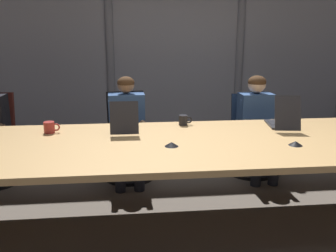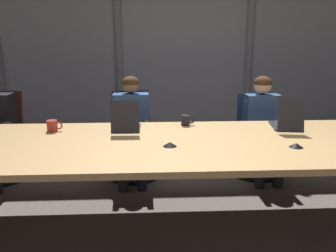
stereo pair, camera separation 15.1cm
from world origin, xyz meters
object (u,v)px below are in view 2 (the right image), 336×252
person_center (263,121)px  coffee_mug_near (186,120)px  office_chair_left_mid (133,145)px  conference_mic_left_side (170,144)px  conference_mic_middle (296,145)px  office_chair_left_end (1,147)px  coffee_mug_far (53,126)px  laptop_left_mid (126,125)px  office_chair_center (257,145)px  person_left_mid (131,123)px  laptop_center (286,122)px

person_center → coffee_mug_near: bearing=-66.2°
office_chair_left_mid → coffee_mug_near: bearing=34.2°
conference_mic_left_side → conference_mic_middle: (0.99, -0.08, 0.00)m
office_chair_left_end → office_chair_left_mid: bearing=92.3°
office_chair_left_mid → coffee_mug_far: 1.12m
person_center → laptop_left_mid: bearing=-69.3°
laptop_left_mid → office_chair_center: size_ratio=0.41×
coffee_mug_near → office_chair_left_end: bearing=163.5°
laptop_left_mid → conference_mic_left_side: 0.61m
person_center → conference_mic_middle: size_ratio=10.54×
person_center → coffee_mug_far: person_center is taller
coffee_mug_near → conference_mic_left_side: size_ratio=1.19×
laptop_left_mid → office_chair_left_mid: size_ratio=0.38×
coffee_mug_near → conference_mic_middle: coffee_mug_near is taller
office_chair_left_mid → person_left_mid: person_left_mid is taller
office_chair_left_end → office_chair_center: size_ratio=1.07×
laptop_center → office_chair_left_mid: 1.73m
laptop_left_mid → conference_mic_middle: bearing=-111.7°
office_chair_left_end → laptop_center: bearing=77.5°
coffee_mug_far → laptop_left_mid: bearing=-2.0°
coffee_mug_near → laptop_left_mid: bearing=-162.4°
coffee_mug_near → office_chair_left_mid: bearing=132.1°
laptop_left_mid → conference_mic_left_side: laptop_left_mid is taller
coffee_mug_near → conference_mic_middle: (0.80, -0.74, -0.03)m
office_chair_left_end → person_left_mid: person_left_mid is taller
coffee_mug_near → office_chair_center: bearing=33.6°
office_chair_center → person_center: person_center is taller
office_chair_left_mid → conference_mic_middle: office_chair_left_mid is taller
laptop_left_mid → laptop_center: bearing=-89.5°
office_chair_center → coffee_mug_near: office_chair_center is taller
office_chair_left_end → laptop_left_mid: bearing=64.5°
laptop_left_mid → office_chair_left_end: bearing=62.7°
conference_mic_left_side → person_center: bearing=45.1°
office_chair_left_end → coffee_mug_near: size_ratio=7.42×
laptop_left_mid → office_chair_left_mid: laptop_left_mid is taller
laptop_left_mid → person_center: person_center is taller
laptop_left_mid → office_chair_center: 1.74m
office_chair_left_end → conference_mic_left_side: 2.30m
office_chair_center → laptop_center: bearing=4.6°
office_chair_center → coffee_mug_near: (-0.91, -0.61, 0.46)m
laptop_center → conference_mic_middle: laptop_center is taller
office_chair_center → conference_mic_left_side: office_chair_center is taller
coffee_mug_far → conference_mic_middle: bearing=-16.0°
office_chair_left_end → office_chair_left_mid: office_chair_left_end is taller
person_left_mid → person_center: 1.47m
person_left_mid → person_center: bearing=87.4°
office_chair_left_mid → person_center: person_center is taller
laptop_center → person_center: 0.65m
office_chair_left_end → office_chair_left_mid: 1.51m
laptop_center → coffee_mug_far: 2.16m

